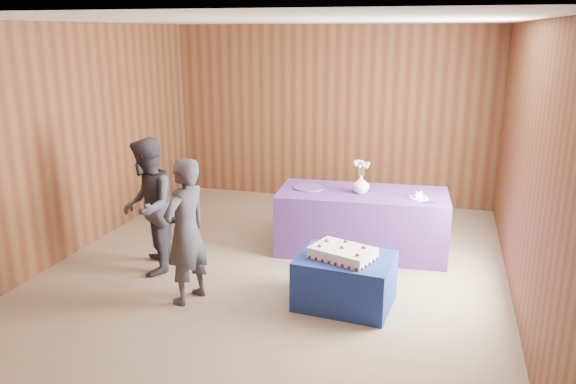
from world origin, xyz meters
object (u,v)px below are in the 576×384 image
at_px(cake_table, 345,281).
at_px(vase, 361,184).
at_px(sheet_cake, 343,253).
at_px(guest_left, 186,232).
at_px(guest_right, 148,207).
at_px(serving_table, 362,222).

relative_size(cake_table, vase, 4.22).
distance_m(sheet_cake, guest_left, 1.53).
bearing_deg(vase, guest_right, -150.87).
xyz_separation_m(sheet_cake, guest_right, (-2.20, 0.23, 0.20)).
xyz_separation_m(vase, guest_right, (-2.14, -1.19, -0.10)).
distance_m(cake_table, guest_left, 1.62).
distance_m(serving_table, vase, 0.48).
bearing_deg(sheet_cake, guest_right, -166.99).
bearing_deg(sheet_cake, vase, 111.36).
xyz_separation_m(serving_table, guest_left, (-1.46, -1.77, 0.35)).
distance_m(serving_table, sheet_cake, 1.48).
bearing_deg(serving_table, guest_right, -154.58).
bearing_deg(serving_table, cake_table, -91.82).
bearing_deg(guest_left, vase, 158.08).
bearing_deg(guest_right, cake_table, 62.01).
xyz_separation_m(cake_table, vase, (-0.08, 1.39, 0.61)).
bearing_deg(vase, cake_table, -86.55).
xyz_separation_m(serving_table, sheet_cake, (0.03, -1.47, 0.18)).
bearing_deg(guest_left, cake_table, 120.23).
bearing_deg(cake_table, guest_right, 179.89).
relative_size(serving_table, vase, 9.38).
distance_m(cake_table, guest_right, 2.29).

